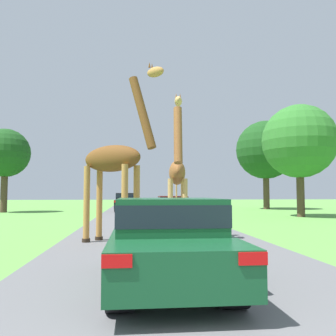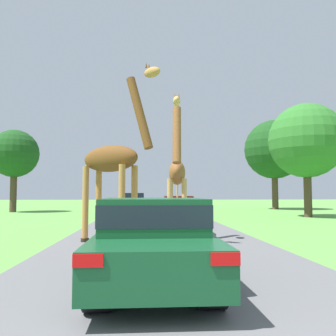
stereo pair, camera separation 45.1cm
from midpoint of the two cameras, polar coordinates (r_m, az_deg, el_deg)
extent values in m
cube|color=#5B5B5E|center=(31.44, -2.36, -6.80)|extent=(6.46, 120.00, 0.00)
cylinder|color=tan|center=(12.13, 3.72, -6.46)|extent=(0.17, 0.17, 2.01)
cylinder|color=#2D2319|center=(12.21, 3.74, -10.94)|extent=(0.22, 0.22, 0.10)
cylinder|color=tan|center=(12.13, 1.34, -6.46)|extent=(0.17, 0.17, 2.01)
cylinder|color=#2D2319|center=(12.21, 1.35, -10.95)|extent=(0.22, 0.22, 0.10)
cylinder|color=tan|center=(13.64, 3.52, -6.19)|extent=(0.17, 0.17, 2.01)
cylinder|color=#2D2319|center=(13.71, 3.53, -10.18)|extent=(0.22, 0.22, 0.10)
cylinder|color=tan|center=(13.63, 1.40, -6.20)|extent=(0.17, 0.17, 2.01)
cylinder|color=#2D2319|center=(13.70, 1.41, -10.19)|extent=(0.22, 0.22, 0.10)
ellipsoid|color=brown|center=(12.89, 2.48, -0.77)|extent=(0.79, 2.20, 0.88)
cylinder|color=brown|center=(11.91, 2.52, 5.38)|extent=(0.37, 0.93, 2.04)
ellipsoid|color=tan|center=(11.70, 2.52, 10.66)|extent=(0.29, 0.58, 0.30)
cylinder|color=tan|center=(13.90, 2.44, -3.29)|extent=(0.06, 0.06, 1.11)
cone|color=brown|center=(11.92, 2.83, 11.52)|extent=(0.07, 0.07, 0.16)
cone|color=brown|center=(11.92, 2.19, 11.52)|extent=(0.07, 0.07, 0.16)
cylinder|color=#B77F3D|center=(10.87, -4.23, -5.82)|extent=(0.19, 0.19, 2.36)
cylinder|color=#2D2319|center=(10.96, -4.26, -11.69)|extent=(0.25, 0.25, 0.12)
cylinder|color=#B77F3D|center=(10.43, -6.19, -5.88)|extent=(0.19, 0.19, 2.36)
cylinder|color=#2D2319|center=(10.53, -6.24, -12.00)|extent=(0.25, 0.25, 0.12)
cylinder|color=#B77F3D|center=(11.87, -10.01, -5.61)|extent=(0.19, 0.19, 2.36)
cylinder|color=#2D2319|center=(11.96, -10.08, -11.00)|extent=(0.25, 0.25, 0.12)
cylinder|color=#B77F3D|center=(11.47, -12.01, -5.65)|extent=(0.19, 0.19, 2.36)
cylinder|color=#2D2319|center=(11.56, -12.09, -11.22)|extent=(0.25, 0.25, 0.12)
ellipsoid|color=brown|center=(11.19, -8.15, 1.49)|extent=(2.13, 1.86, 0.83)
cylinder|color=brown|center=(10.66, -3.38, 8.88)|extent=(0.91, 0.79, 2.25)
ellipsoid|color=#B77F3D|center=(10.71, -1.31, 15.12)|extent=(0.59, 0.53, 0.30)
cylinder|color=#B77F3D|center=(11.86, -11.87, -1.92)|extent=(0.07, 0.07, 1.30)
cone|color=brown|center=(10.93, -1.85, 16.00)|extent=(0.07, 0.07, 0.16)
cone|color=brown|center=(10.83, -2.28, 16.19)|extent=(0.07, 0.07, 0.16)
cube|color=#144C28|center=(6.02, -0.18, -13.03)|extent=(1.83, 4.02, 0.60)
cube|color=#144C28|center=(5.95, -0.18, -7.56)|extent=(1.65, 1.81, 0.55)
cube|color=#19232D|center=(5.95, -0.17, -7.30)|extent=(1.67, 1.83, 0.33)
cube|color=red|center=(4.00, -9.47, -14.47)|extent=(0.33, 0.03, 0.14)
cube|color=red|center=(4.13, 12.41, -14.09)|extent=(0.33, 0.03, 0.14)
cylinder|color=black|center=(7.24, -6.74, -13.45)|extent=(0.37, 0.66, 0.66)
cylinder|color=black|center=(7.32, 5.12, -13.37)|extent=(0.37, 0.66, 0.66)
cylinder|color=black|center=(4.89, -8.31, -18.07)|extent=(0.37, 0.66, 0.66)
cylinder|color=black|center=(5.00, 9.57, -17.75)|extent=(0.37, 0.66, 0.66)
cube|color=#561914|center=(23.06, 2.21, -6.47)|extent=(1.95, 4.12, 0.57)
cube|color=#561914|center=(23.04, 2.21, -5.14)|extent=(1.76, 1.85, 0.51)
cube|color=#19232D|center=(23.04, 2.21, -5.07)|extent=(1.78, 1.87, 0.30)
cube|color=red|center=(20.92, 0.60, -6.17)|extent=(0.35, 0.03, 0.14)
cube|color=red|center=(21.10, 4.97, -6.14)|extent=(0.35, 0.03, 0.14)
cylinder|color=black|center=(24.23, 0.06, -6.93)|extent=(0.39, 0.59, 0.59)
cylinder|color=black|center=(24.39, 3.75, -6.90)|extent=(0.39, 0.59, 0.59)
cylinder|color=black|center=(21.77, 0.49, -7.26)|extent=(0.39, 0.59, 0.59)
cylinder|color=black|center=(21.94, 4.60, -7.22)|extent=(0.39, 0.59, 0.59)
cube|color=black|center=(29.89, -5.10, -5.72)|extent=(1.86, 4.26, 0.66)
cube|color=black|center=(29.88, -5.09, -4.55)|extent=(1.67, 1.92, 0.56)
cube|color=#19232D|center=(29.88, -5.09, -4.50)|extent=(1.69, 1.94, 0.34)
cube|color=red|center=(27.77, -6.78, -5.35)|extent=(0.33, 0.03, 0.16)
cube|color=red|center=(27.73, -3.63, -5.38)|extent=(0.33, 0.03, 0.16)
cylinder|color=black|center=(31.20, -6.42, -6.14)|extent=(0.37, 0.72, 0.72)
cylinder|color=black|center=(31.17, -3.67, -6.16)|extent=(0.37, 0.72, 0.72)
cylinder|color=black|center=(28.65, -6.66, -6.33)|extent=(0.37, 0.72, 0.72)
cylinder|color=black|center=(28.61, -3.67, -6.35)|extent=(0.37, 0.72, 0.72)
cylinder|color=#4C3828|center=(24.31, 21.98, -2.43)|extent=(0.49, 0.49, 4.16)
sphere|color=#2D7028|center=(24.53, 21.80, 4.11)|extent=(4.76, 4.76, 4.76)
cylinder|color=#4C3828|center=(34.96, 17.13, -2.41)|extent=(0.57, 0.57, 4.81)
sphere|color=#194719|center=(35.20, 17.02, 2.87)|extent=(5.56, 5.56, 5.56)
cylinder|color=#4C3828|center=(31.00, -23.16, -2.70)|extent=(0.52, 0.52, 4.13)
sphere|color=#194719|center=(31.16, -23.03, 2.16)|extent=(3.85, 3.85, 3.85)
camera|label=1|loc=(0.23, -89.00, -0.07)|focal=38.00mm
camera|label=2|loc=(0.23, 91.00, 0.07)|focal=38.00mm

